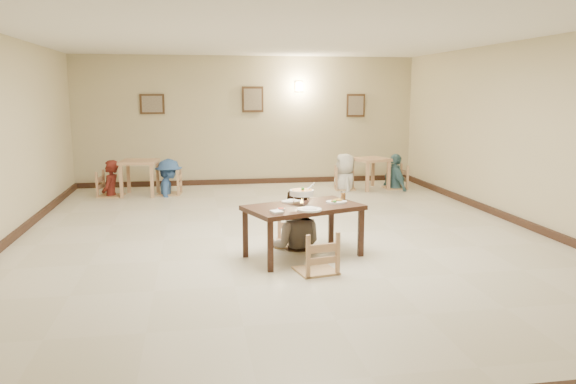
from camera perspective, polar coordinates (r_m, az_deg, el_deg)
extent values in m
plane|color=beige|center=(8.66, -0.64, -4.36)|extent=(10.00, 10.00, 0.00)
plane|color=silver|center=(8.43, -0.68, 15.80)|extent=(10.00, 10.00, 0.00)
plane|color=#C4B78F|center=(13.36, -4.03, 7.22)|extent=(10.00, 0.00, 10.00)
plane|color=#C4B78F|center=(3.59, 11.84, -0.70)|extent=(10.00, 0.00, 10.00)
plane|color=#C4B78F|center=(9.86, 23.08, 5.44)|extent=(0.00, 10.00, 10.00)
cube|color=#311D13|center=(13.48, -3.94, 1.09)|extent=(8.00, 0.06, 0.12)
cube|color=#311D13|center=(8.95, -26.71, -4.58)|extent=(0.06, 10.00, 0.12)
cube|color=#311D13|center=(10.04, 22.37, -2.76)|extent=(0.06, 10.00, 0.12)
cube|color=#3B2616|center=(13.28, -13.63, 8.68)|extent=(0.55, 0.03, 0.45)
cube|color=gray|center=(13.26, -13.64, 8.68)|extent=(0.45, 0.01, 0.37)
cube|color=#3B2616|center=(13.32, -3.60, 9.37)|extent=(0.50, 0.03, 0.60)
cube|color=gray|center=(13.30, -3.60, 9.37)|extent=(0.41, 0.01, 0.49)
cube|color=#3B2616|center=(13.81, 6.90, 8.72)|extent=(0.45, 0.03, 0.55)
cube|color=gray|center=(13.79, 6.92, 8.72)|extent=(0.37, 0.01, 0.45)
cube|color=#FFD88C|center=(13.48, 1.12, 10.67)|extent=(0.16, 0.05, 0.22)
cube|color=#3B2218|center=(7.38, 1.57, -1.61)|extent=(1.68, 1.29, 0.06)
cube|color=#3B2218|center=(6.84, -1.81, -5.55)|extent=(0.07, 0.07, 0.63)
cube|color=#3B2218|center=(7.54, 7.41, -4.14)|extent=(0.07, 0.07, 0.63)
cube|color=#3B2218|center=(7.46, -4.37, -4.25)|extent=(0.07, 0.07, 0.63)
cube|color=#3B2218|center=(8.11, 4.39, -3.08)|extent=(0.07, 0.07, 0.63)
cube|color=tan|center=(8.01, 0.52, -1.90)|extent=(0.51, 0.51, 0.06)
cube|color=tan|center=(6.81, 2.87, -4.45)|extent=(0.46, 0.46, 0.05)
imported|color=gray|center=(7.82, 0.74, 0.33)|extent=(0.92, 0.79, 1.67)
torus|color=silver|center=(7.37, 1.41, -0.34)|extent=(0.25, 0.25, 0.01)
cylinder|color=silver|center=(7.39, 1.40, -1.21)|extent=(0.07, 0.07, 0.04)
cone|color=#FFA526|center=(7.38, 1.41, -0.85)|extent=(0.04, 0.04, 0.06)
cylinder|color=white|center=(7.36, 1.41, -0.07)|extent=(0.32, 0.32, 0.07)
cylinder|color=#BF7027|center=(7.35, 1.41, 0.18)|extent=(0.28, 0.28, 0.02)
sphere|color=#2D7223|center=(7.34, 1.50, 0.31)|extent=(0.04, 0.04, 0.04)
cylinder|color=silver|center=(7.43, 2.25, 0.51)|extent=(0.15, 0.09, 0.10)
cylinder|color=silver|center=(7.45, 2.06, -0.74)|extent=(0.01, 0.01, 0.14)
cylinder|color=silver|center=(7.42, 0.58, -0.79)|extent=(0.01, 0.01, 0.14)
cylinder|color=silver|center=(7.27, 1.58, -1.01)|extent=(0.01, 0.01, 0.14)
cylinder|color=white|center=(7.59, 0.38, -0.97)|extent=(0.27, 0.27, 0.02)
ellipsoid|color=white|center=(7.59, 0.38, -0.92)|extent=(0.18, 0.15, 0.06)
cylinder|color=white|center=(7.06, 2.19, -1.80)|extent=(0.31, 0.31, 0.02)
ellipsoid|color=white|center=(7.06, 2.19, -1.74)|extent=(0.20, 0.17, 0.07)
cylinder|color=white|center=(7.57, 4.94, -1.03)|extent=(0.28, 0.28, 0.02)
sphere|color=#2D7223|center=(7.48, 4.76, -0.95)|extent=(0.05, 0.05, 0.05)
cylinder|color=white|center=(7.10, -0.72, -1.75)|extent=(0.11, 0.11, 0.02)
cylinder|color=#A01607|center=(7.10, -0.72, -1.68)|extent=(0.08, 0.08, 0.01)
cube|color=white|center=(6.91, -1.17, -2.04)|extent=(0.16, 0.18, 0.03)
cube|color=silver|center=(6.99, -0.87, -1.93)|extent=(0.05, 0.17, 0.01)
cube|color=silver|center=(6.99, -0.63, -1.93)|extent=(0.05, 0.17, 0.01)
cylinder|color=white|center=(7.76, 5.61, -0.35)|extent=(0.07, 0.07, 0.13)
cylinder|color=orange|center=(7.76, 5.61, -0.45)|extent=(0.06, 0.06, 0.10)
cube|color=tan|center=(12.26, -14.89, 2.99)|extent=(0.84, 0.84, 0.06)
cube|color=tan|center=(12.08, -16.58, 1.02)|extent=(0.07, 0.07, 0.69)
cube|color=tan|center=(11.94, -13.65, 1.05)|extent=(0.07, 0.07, 0.69)
cube|color=tan|center=(12.68, -15.90, 1.46)|extent=(0.07, 0.07, 0.69)
cube|color=tan|center=(12.55, -13.10, 1.50)|extent=(0.07, 0.07, 0.69)
cube|color=tan|center=(12.80, 8.39, 3.30)|extent=(0.89, 0.89, 0.06)
cube|color=tan|center=(12.44, 8.07, 1.48)|extent=(0.07, 0.07, 0.64)
cube|color=tan|center=(12.79, 10.17, 1.65)|extent=(0.07, 0.07, 0.64)
cube|color=tan|center=(12.91, 6.54, 1.82)|extent=(0.07, 0.07, 0.64)
cube|color=tan|center=(13.24, 8.61, 1.99)|extent=(0.07, 0.07, 0.64)
cube|color=tan|center=(12.34, -17.63, 1.71)|extent=(0.48, 0.48, 0.05)
cube|color=tan|center=(12.25, -12.03, 1.95)|extent=(0.48, 0.48, 0.05)
cube|color=tan|center=(12.68, 5.84, 2.26)|extent=(0.46, 0.46, 0.05)
cube|color=tan|center=(12.97, 10.86, 2.40)|extent=(0.48, 0.48, 0.05)
imported|color=#571A13|center=(12.30, -17.71, 3.10)|extent=(0.47, 0.62, 1.53)
imported|color=#3A65A6|center=(12.21, -12.08, 3.30)|extent=(0.58, 1.00, 1.53)
imported|color=silver|center=(12.64, 5.87, 3.90)|extent=(0.55, 0.82, 1.62)
imported|color=teal|center=(12.93, 10.91, 3.83)|extent=(0.53, 0.98, 1.59)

